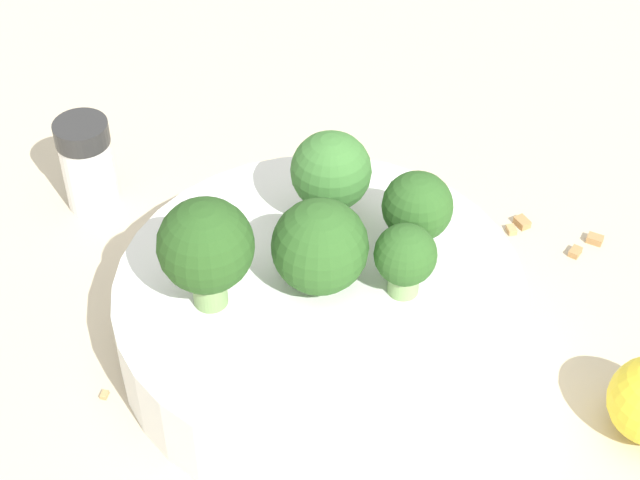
# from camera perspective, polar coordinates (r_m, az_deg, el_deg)

# --- Properties ---
(ground_plane) EXTENTS (3.00, 3.00, 0.00)m
(ground_plane) POSITION_cam_1_polar(r_m,az_deg,el_deg) (0.61, -0.00, -5.47)
(ground_plane) COLOR beige
(bowl) EXTENTS (0.22, 0.22, 0.05)m
(bowl) POSITION_cam_1_polar(r_m,az_deg,el_deg) (0.59, -0.00, -3.97)
(bowl) COLOR white
(bowl) RESTS_ON ground_plane
(broccoli_floret_0) EXTENTS (0.05, 0.05, 0.05)m
(broccoli_floret_0) POSITION_cam_1_polar(r_m,az_deg,el_deg) (0.55, -0.36, -0.40)
(broccoli_floret_0) COLOR #7A9E5B
(broccoli_floret_0) RESTS_ON bowl
(broccoli_floret_1) EXTENTS (0.04, 0.04, 0.06)m
(broccoli_floret_1) POSITION_cam_1_polar(r_m,az_deg,el_deg) (0.59, 0.59, 3.52)
(broccoli_floret_1) COLOR #7A9E5B
(broccoli_floret_1) RESTS_ON bowl
(broccoli_floret_2) EXTENTS (0.04, 0.04, 0.05)m
(broccoli_floret_2) POSITION_cam_1_polar(r_m,az_deg,el_deg) (0.58, 5.21, 1.71)
(broccoli_floret_2) COLOR #7A9E5B
(broccoli_floret_2) RESTS_ON bowl
(broccoli_floret_3) EXTENTS (0.05, 0.05, 0.07)m
(broccoli_floret_3) POSITION_cam_1_polar(r_m,az_deg,el_deg) (0.54, -6.09, -0.51)
(broccoli_floret_3) COLOR #7A9E5B
(broccoli_floret_3) RESTS_ON bowl
(broccoli_floret_4) EXTENTS (0.03, 0.03, 0.04)m
(broccoli_floret_4) POSITION_cam_1_polar(r_m,az_deg,el_deg) (0.55, 4.57, -0.95)
(broccoli_floret_4) COLOR #84AD66
(broccoli_floret_4) RESTS_ON bowl
(pepper_shaker) EXTENTS (0.03, 0.03, 0.06)m
(pepper_shaker) POSITION_cam_1_polar(r_m,az_deg,el_deg) (0.69, -12.31, 3.99)
(pepper_shaker) COLOR silver
(pepper_shaker) RESTS_ON ground_plane
(almond_crumb_0) EXTENTS (0.01, 0.01, 0.01)m
(almond_crumb_0) POSITION_cam_1_polar(r_m,az_deg,el_deg) (0.59, -11.44, -8.02)
(almond_crumb_0) COLOR tan
(almond_crumb_0) RESTS_ON ground_plane
(almond_crumb_1) EXTENTS (0.01, 0.01, 0.01)m
(almond_crumb_1) POSITION_cam_1_polar(r_m,az_deg,el_deg) (0.68, 14.48, 0.18)
(almond_crumb_1) COLOR #AD7F4C
(almond_crumb_1) RESTS_ON ground_plane
(almond_crumb_2) EXTENTS (0.01, 0.01, 0.01)m
(almond_crumb_2) POSITION_cam_1_polar(r_m,az_deg,el_deg) (0.68, 10.19, 0.66)
(almond_crumb_2) COLOR tan
(almond_crumb_2) RESTS_ON ground_plane
(almond_crumb_3) EXTENTS (0.01, 0.01, 0.01)m
(almond_crumb_3) POSITION_cam_1_polar(r_m,az_deg,el_deg) (0.68, 10.75, 1.08)
(almond_crumb_3) COLOR #AD7F4C
(almond_crumb_3) RESTS_ON ground_plane
(almond_crumb_4) EXTENTS (0.01, 0.01, 0.01)m
(almond_crumb_4) POSITION_cam_1_polar(r_m,az_deg,el_deg) (0.67, 13.49, -0.50)
(almond_crumb_4) COLOR #AD7F4C
(almond_crumb_4) RESTS_ON ground_plane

